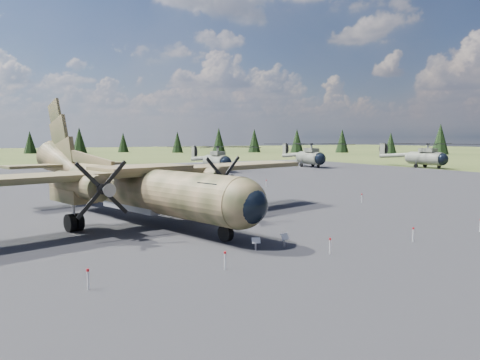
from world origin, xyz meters
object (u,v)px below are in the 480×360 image
transport_plane (133,181)px  helicopter_mid (310,150)px  helicopter_far (426,150)px  helicopter_near (216,154)px

transport_plane → helicopter_mid: 63.77m
helicopter_mid → helicopter_far: helicopter_far is taller
helicopter_near → helicopter_far: bearing=-15.4°
helicopter_near → helicopter_far: size_ratio=0.92×
helicopter_near → helicopter_far: 41.42m
helicopter_near → transport_plane: bearing=-123.1°
transport_plane → helicopter_mid: bearing=26.0°
transport_plane → helicopter_far: size_ratio=1.33×
helicopter_far → helicopter_near: bearing=163.4°
helicopter_near → helicopter_mid: 21.55m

